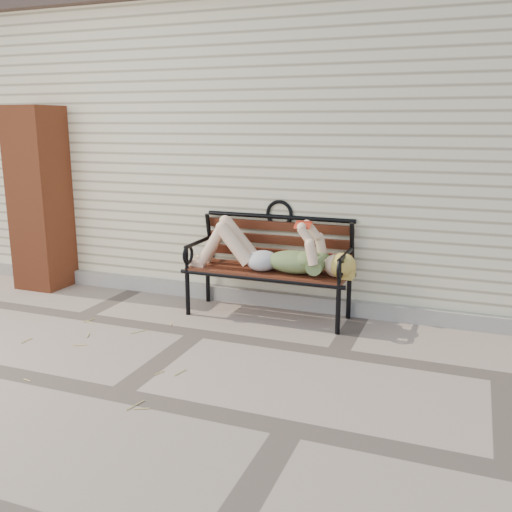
% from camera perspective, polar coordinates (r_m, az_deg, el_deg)
% --- Properties ---
extents(ground, '(80.00, 80.00, 0.00)m').
position_cam_1_polar(ground, '(5.12, -5.79, -7.69)').
color(ground, gray).
rests_on(ground, ground).
extents(house_wall, '(8.00, 4.00, 3.00)m').
position_cam_1_polar(house_wall, '(7.59, 4.32, 10.74)').
color(house_wall, beige).
rests_on(house_wall, ground).
extents(house_roof, '(8.30, 4.30, 0.30)m').
position_cam_1_polar(house_roof, '(7.70, 4.55, 23.11)').
color(house_roof, '#473733').
rests_on(house_roof, house_wall).
extents(foundation_strip, '(8.00, 0.10, 0.15)m').
position_cam_1_polar(foundation_strip, '(5.93, -1.60, -3.92)').
color(foundation_strip, '#ABA59A').
rests_on(foundation_strip, ground).
extents(brick_pillar, '(0.50, 0.50, 2.00)m').
position_cam_1_polar(brick_pillar, '(6.77, -20.77, 5.39)').
color(brick_pillar, brown).
rests_on(brick_pillar, ground).
extents(garden_bench, '(1.68, 0.67, 1.09)m').
position_cam_1_polar(garden_bench, '(5.46, 1.54, 0.36)').
color(garden_bench, black).
rests_on(garden_bench, ground).
extents(reading_woman, '(1.58, 0.36, 0.50)m').
position_cam_1_polar(reading_woman, '(5.32, 1.21, 0.44)').
color(reading_woman, '#0B3E4E').
rests_on(reading_woman, ground).
extents(straw_scatter, '(2.78, 1.58, 0.01)m').
position_cam_1_polar(straw_scatter, '(5.18, -20.69, -8.19)').
color(straw_scatter, tan).
rests_on(straw_scatter, ground).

